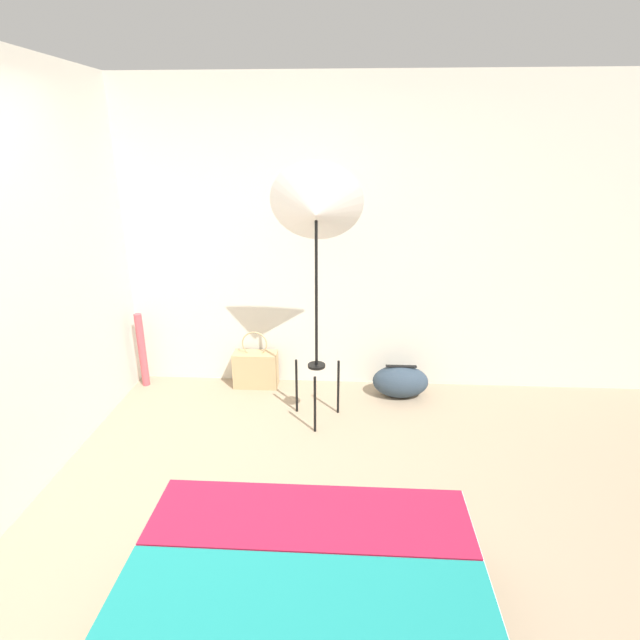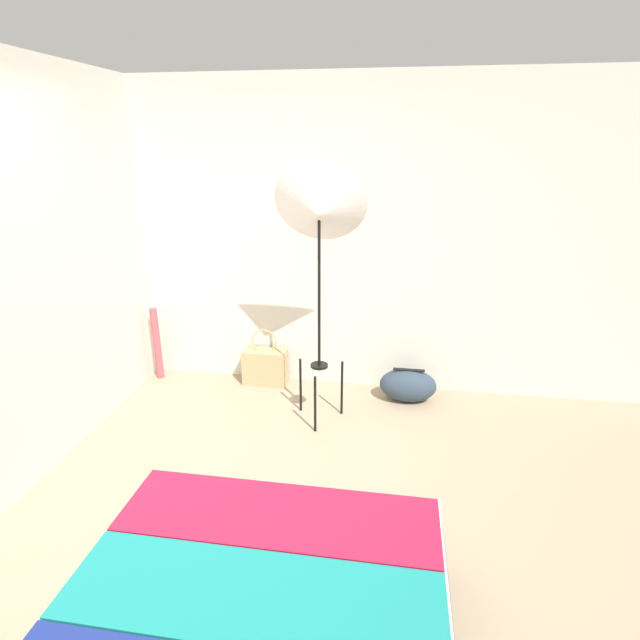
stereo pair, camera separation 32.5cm
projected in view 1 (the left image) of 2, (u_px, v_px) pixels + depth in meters
The scene contains 7 objects.
ground_plane at pixel (251, 562), 2.63m from camera, with size 14.00×14.00×0.00m, color gray.
wall_back at pixel (292, 240), 4.21m from camera, with size 8.00×0.05×2.60m.
wall_side_left at pixel (47, 271), 3.21m from camera, with size 0.05×8.00×2.60m.
photo_umbrella at pixel (316, 212), 3.44m from camera, with size 0.66×0.45×1.97m.
tote_bag at pixel (256, 369), 4.46m from camera, with size 0.39×0.17×0.52m.
duffel_bag at pixel (400, 381), 4.29m from camera, with size 0.48×0.28×0.29m.
paper_roll at pixel (142, 350), 4.42m from camera, with size 0.07×0.07×0.68m.
Camera 1 is at (0.48, -2.02, 2.09)m, focal length 28.00 mm.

